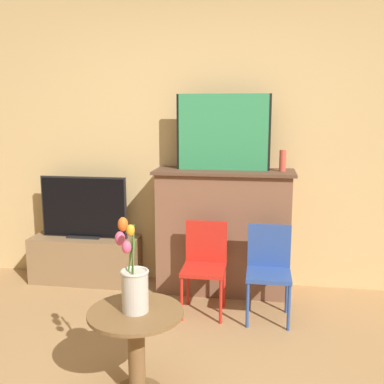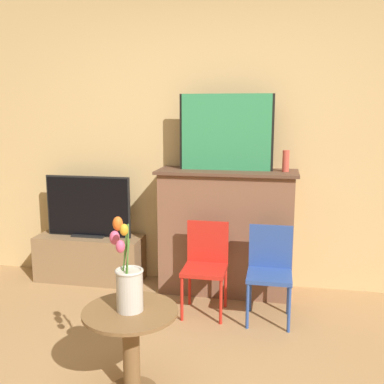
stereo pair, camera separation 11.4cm
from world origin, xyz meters
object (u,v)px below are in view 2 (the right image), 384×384
Objects in this scene: painting at (226,132)px; vase_tulips at (128,282)px; chair_blue at (270,267)px; tv_monitor at (88,207)px; chair_red at (206,261)px.

vase_tulips is (-0.33, -1.59, -0.73)m from painting.
chair_blue is (0.40, -0.48, -0.99)m from painting.
painting is 1.45m from tv_monitor.
chair_red is at bearing 176.48° from chair_blue.
tv_monitor is 1.13× the size of chair_red.
vase_tulips is (-0.73, -1.12, 0.26)m from chair_blue.
tv_monitor is at bearing 179.76° from painting.
painting is 1.53× the size of vase_tulips.
tv_monitor is 1.29m from chair_red.
tv_monitor is at bearing 120.41° from vase_tulips.
chair_red is at bearing 78.31° from vase_tulips.
chair_blue is at bearing -16.08° from tv_monitor.
chair_red is at bearing -21.02° from tv_monitor.
painting is 1.12× the size of chair_red.
vase_tulips is (0.94, -1.60, -0.03)m from tv_monitor.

